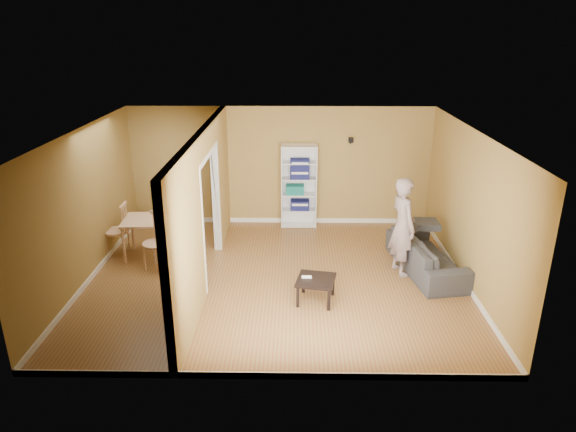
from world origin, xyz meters
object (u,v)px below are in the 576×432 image
Objects in this scene: dining_table at (156,223)px; chair_far at (165,221)px; bookshelf at (299,186)px; person at (403,218)px; chair_near at (156,242)px; coffee_table at (316,282)px; chair_left at (116,230)px; sofa at (427,250)px.

chair_far reaches higher than dining_table.
bookshelf is 1.51× the size of dining_table.
person is 4.43m from chair_near.
person reaches higher than chair_far.
chair_far is (-4.50, 1.23, -0.54)m from person.
dining_table is (-2.98, 1.71, 0.34)m from coffee_table.
coffee_table is 0.49× the size of dining_table.
sofa is at bearing 83.69° from chair_left.
sofa is 1.00× the size of person.
coffee_table is (-2.04, -1.14, -0.06)m from sofa.
dining_table is at bearing 88.07° from chair_left.
chair_left is at bearing -154.88° from bookshelf.
sofa is 1.15× the size of bookshelf.
dining_table is at bearing 73.71° from sofa.
chair_far is at bearing 113.45° from chair_near.
person reaches higher than chair_left.
person is 5.38m from chair_left.
chair_far is at bearing 58.28° from person.
chair_left is at bearing 155.27° from coffee_table.
person is at bearing 34.24° from coffee_table.
sofa is 0.81m from person.
chair_left reaches higher than coffee_table.
chair_near is (-2.85, 1.14, 0.19)m from coffee_table.
bookshelf is at bearing 179.60° from chair_far.
bookshelf is 3.20m from dining_table.
chair_left is 1.05× the size of chair_far.
bookshelf is at bearing 114.66° from chair_left.
dining_table is 1.15× the size of chair_near.
chair_near reaches higher than coffee_table.
chair_left is (-0.78, 0.02, -0.15)m from dining_table.
bookshelf is 1.83× the size of chair_far.
person is at bearing 142.20° from chair_far.
person is 4.59m from dining_table.
sofa is 5.83m from chair_left.
coffee_table is 0.57× the size of chair_left.
chair_near reaches higher than chair_left.
sofa is 4.89m from chair_near.
dining_table is at bearing 64.76° from chair_far.
coffee_table is at bearing -3.58° from chair_near.
bookshelf is at bearing 59.04° from chair_near.
chair_left is 1.00× the size of chair_near.
person reaches higher than sofa.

